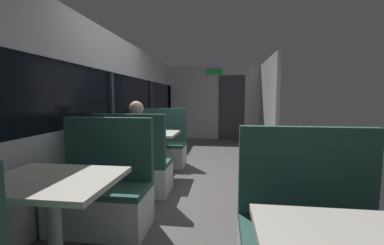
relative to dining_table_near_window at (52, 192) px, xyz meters
name	(u,v)px	position (x,y,z in m)	size (l,w,h in m)	color
ground_plane	(203,184)	(0.89, 2.09, -0.65)	(3.30, 9.20, 0.02)	#514F4C
carriage_window_panel_left	(110,110)	(-0.56, 2.09, 0.47)	(0.09, 8.48, 2.30)	#B2B2B7
carriage_end_bulkhead	(216,103)	(0.95, 6.28, 0.50)	(2.90, 0.11, 2.30)	#B2B2B7
carriage_aisle_panel_right	(268,104)	(2.34, 5.09, 0.51)	(0.08, 2.40, 2.30)	#B2B2B7
dining_table_near_window	(52,192)	(0.00, 0.00, 0.00)	(0.90, 0.70, 0.74)	#9E9EA3
bench_near_window_facing_entry	(102,195)	(0.00, 0.70, -0.31)	(0.95, 0.50, 1.10)	silver
dining_table_mid_window	(150,139)	(0.00, 2.31, 0.00)	(0.90, 0.70, 0.74)	#9E9EA3
bench_mid_window_facing_end	(135,169)	(0.00, 1.61, -0.31)	(0.95, 0.50, 1.10)	silver
bench_mid_window_facing_entry	(161,149)	(0.00, 3.01, -0.31)	(0.95, 0.50, 1.10)	silver
bench_front_aisle_facing_entry	(311,244)	(1.79, 0.10, -0.31)	(0.95, 0.50, 1.10)	silver
seated_passenger	(136,153)	(0.00, 1.68, -0.10)	(0.47, 0.55, 1.26)	#26262D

